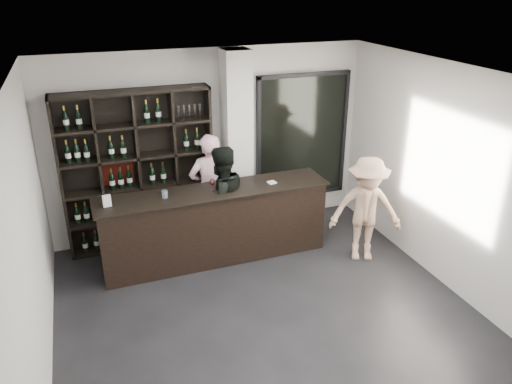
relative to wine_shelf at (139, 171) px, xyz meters
name	(u,v)px	position (x,y,z in m)	size (l,w,h in m)	color
floor	(274,326)	(1.15, -2.57, -1.20)	(5.00, 5.50, 0.01)	black
wine_shelf	(139,171)	(0.00, 0.00, 0.00)	(2.20, 0.35, 2.40)	black
structural_column	(237,146)	(1.50, -0.10, 0.25)	(0.40, 0.40, 2.90)	silver
glass_panel	(302,137)	(2.70, 0.12, 0.20)	(1.60, 0.08, 2.10)	black
tasting_counter	(215,225)	(0.92, -0.82, -0.65)	(3.31, 0.69, 1.09)	black
taster_pink	(209,189)	(1.00, -0.24, -0.33)	(0.63, 0.41, 1.73)	#FFC2D1
taster_black	(221,202)	(1.05, -0.72, -0.36)	(0.82, 0.64, 1.68)	black
customer	(366,210)	(2.95, -1.54, -0.41)	(1.02, 0.58, 1.57)	tan
wine_glass	(212,184)	(0.91, -0.80, -0.02)	(0.08, 0.08, 0.19)	white
spit_cup	(165,194)	(0.23, -0.84, -0.06)	(0.08, 0.08, 0.11)	#9DADC3
napkin_stack	(272,182)	(1.78, -0.84, -0.10)	(0.11, 0.11, 0.02)	white
card_stand	(107,201)	(-0.53, -0.85, -0.03)	(0.10, 0.05, 0.16)	white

